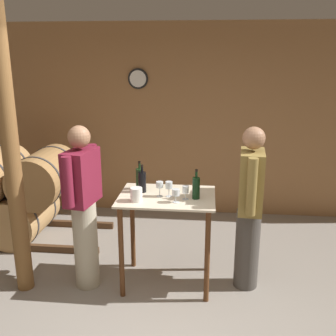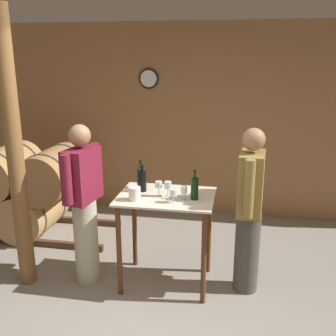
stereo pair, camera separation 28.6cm
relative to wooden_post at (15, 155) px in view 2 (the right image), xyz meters
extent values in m
cube|color=#996B42|center=(1.38, 2.20, 0.00)|extent=(8.40, 0.05, 2.70)
cylinder|color=black|center=(0.81, 2.16, 0.59)|extent=(0.28, 0.03, 0.28)
cylinder|color=white|center=(0.81, 2.15, 0.59)|extent=(0.23, 0.01, 0.23)
cube|color=#4C331E|center=(-0.83, 1.46, -1.31)|extent=(2.77, 0.06, 0.08)
cylinder|color=#38383D|center=(-1.16, 1.37, -1.04)|extent=(0.63, 0.03, 0.63)
cylinder|color=tan|center=(-0.51, 1.10, -1.04)|extent=(0.61, 0.89, 0.61)
cylinder|color=#38383D|center=(-0.51, 0.83, -1.04)|extent=(0.63, 0.03, 0.63)
cylinder|color=#38383D|center=(-0.51, 1.37, -1.04)|extent=(0.63, 0.03, 0.63)
cylinder|color=#AD7F4C|center=(-0.83, 1.10, -0.52)|extent=(0.61, 0.89, 0.61)
cylinder|color=#38383D|center=(-0.83, 1.37, -0.52)|extent=(0.63, 0.03, 0.63)
cylinder|color=#9E7242|center=(-0.19, 1.10, -0.52)|extent=(0.61, 0.89, 0.61)
cylinder|color=#38383D|center=(-0.19, 0.83, -0.52)|extent=(0.63, 0.03, 0.63)
cylinder|color=#38383D|center=(-0.19, 1.37, -0.52)|extent=(0.63, 0.03, 0.63)
cube|color=beige|center=(1.41, 0.24, -0.41)|extent=(0.93, 0.69, 0.02)
cylinder|color=#593319|center=(1.01, -0.04, -0.89)|extent=(0.05, 0.05, 0.93)
cylinder|color=#593319|center=(1.82, -0.04, -0.89)|extent=(0.05, 0.05, 0.93)
cylinder|color=#593319|center=(1.01, 0.52, -0.89)|extent=(0.05, 0.05, 0.93)
cylinder|color=#593319|center=(1.82, 0.52, -0.89)|extent=(0.05, 0.05, 0.93)
cylinder|color=brown|center=(0.00, 0.00, 0.00)|extent=(0.16, 0.16, 2.70)
cylinder|color=#193819|center=(1.11, 0.41, -0.29)|extent=(0.08, 0.08, 0.21)
cylinder|color=#193819|center=(1.11, 0.41, -0.15)|extent=(0.02, 0.02, 0.08)
cylinder|color=black|center=(1.11, 0.41, -0.12)|extent=(0.03, 0.03, 0.02)
cylinder|color=black|center=(1.16, 0.32, -0.30)|extent=(0.08, 0.08, 0.20)
cylinder|color=black|center=(1.16, 0.32, -0.16)|extent=(0.02, 0.02, 0.08)
cylinder|color=black|center=(1.16, 0.32, -0.13)|extent=(0.03, 0.03, 0.02)
cylinder|color=black|center=(1.69, 0.19, -0.30)|extent=(0.07, 0.07, 0.21)
cylinder|color=black|center=(1.69, 0.19, -0.15)|extent=(0.02, 0.02, 0.08)
cylinder|color=black|center=(1.69, 0.19, -0.12)|extent=(0.03, 0.03, 0.02)
cylinder|color=silver|center=(1.34, 0.21, -0.40)|extent=(0.06, 0.06, 0.00)
cylinder|color=silver|center=(1.34, 0.21, -0.35)|extent=(0.01, 0.01, 0.09)
cylinder|color=silver|center=(1.34, 0.21, -0.28)|extent=(0.07, 0.07, 0.06)
cylinder|color=silver|center=(1.43, 0.22, -0.40)|extent=(0.06, 0.06, 0.00)
cylinder|color=silver|center=(1.43, 0.22, -0.36)|extent=(0.01, 0.01, 0.08)
cylinder|color=silver|center=(1.43, 0.22, -0.28)|extent=(0.07, 0.07, 0.07)
cylinder|color=silver|center=(1.51, 0.07, -0.40)|extent=(0.06, 0.06, 0.00)
cylinder|color=silver|center=(1.51, 0.07, -0.36)|extent=(0.01, 0.01, 0.06)
cylinder|color=silver|center=(1.51, 0.07, -0.30)|extent=(0.07, 0.07, 0.06)
cylinder|color=silver|center=(1.60, 0.16, -0.40)|extent=(0.06, 0.06, 0.00)
cylinder|color=silver|center=(1.60, 0.16, -0.37)|extent=(0.01, 0.01, 0.06)
cylinder|color=silver|center=(1.60, 0.16, -0.30)|extent=(0.06, 0.06, 0.07)
cylinder|color=white|center=(1.14, 0.07, -0.34)|extent=(0.11, 0.11, 0.13)
cylinder|color=#B7AD93|center=(0.61, 0.11, -0.90)|extent=(0.24, 0.24, 0.89)
cube|color=maroon|center=(0.61, 0.11, -0.20)|extent=(0.29, 0.43, 0.52)
sphere|color=#9E7051|center=(0.61, 0.11, 0.19)|extent=(0.21, 0.21, 0.21)
cylinder|color=maroon|center=(0.57, -0.13, -0.17)|extent=(0.09, 0.09, 0.47)
cylinder|color=maroon|center=(0.66, 0.36, -0.17)|extent=(0.09, 0.09, 0.47)
cylinder|color=#4C4742|center=(2.21, 0.27, -0.94)|extent=(0.24, 0.24, 0.82)
cube|color=olive|center=(2.21, 0.27, -0.24)|extent=(0.25, 0.42, 0.59)
sphere|color=#9E7051|center=(2.21, 0.27, 0.18)|extent=(0.21, 0.21, 0.21)
cylinder|color=olive|center=(2.23, 0.52, -0.21)|extent=(0.09, 0.09, 0.53)
cylinder|color=olive|center=(2.19, 0.02, -0.21)|extent=(0.09, 0.09, 0.53)
camera|label=1|loc=(1.79, -3.32, 0.91)|focal=42.00mm
camera|label=2|loc=(2.07, -3.28, 0.91)|focal=42.00mm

